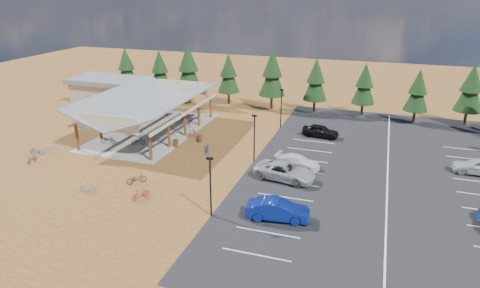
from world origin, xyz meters
The scene contains 40 objects.
ground centered at (0.00, 0.00, 0.00)m, with size 140.00×140.00×0.00m, color brown.
asphalt_lot centered at (18.50, 3.00, 0.02)m, with size 27.00×44.00×0.04m, color black.
concrete_pad centered at (-10.00, 7.00, 0.05)m, with size 10.60×18.60×0.10m, color gray.
bike_pavilion centered at (-10.00, 7.00, 3.82)m, with size 11.65×19.40×4.97m.
outbuilding centered at (-24.00, 18.00, 2.03)m, with size 11.00×7.00×3.90m.
lamp_post_0 centered at (5.00, -10.00, 2.98)m, with size 0.50×0.25×5.14m.
lamp_post_1 centered at (5.00, 2.00, 2.98)m, with size 0.50×0.25×5.14m.
lamp_post_2 centered at (5.00, 14.00, 2.98)m, with size 0.50×0.25×5.14m.
trash_bin_0 centered at (-4.77, 3.15, 0.45)m, with size 0.60×0.60×0.90m, color #422917.
trash_bin_1 centered at (-2.87, 5.67, 0.45)m, with size 0.60×0.60×0.90m, color #422917.
pine_0 centered at (-23.04, 22.21, 4.90)m, with size 3.45×3.45×8.03m.
pine_1 centered at (-16.74, 21.96, 4.87)m, with size 3.42×3.42×7.97m.
pine_2 centered at (-11.39, 21.25, 5.63)m, with size 3.95×3.95×9.21m.
pine_3 centered at (-5.47, 22.92, 4.78)m, with size 3.36×3.36×7.84m.
pine_4 centered at (1.64, 22.12, 5.45)m, with size 3.83×3.83×8.92m.
pine_5 centered at (7.97, 22.44, 4.83)m, with size 3.40×3.40×7.92m.
pine_6 centered at (14.69, 22.92, 4.61)m, with size 3.24×3.24×7.55m.
pine_7 centered at (21.57, 21.62, 4.46)m, with size 3.14×3.14×7.31m.
pine_8 centered at (27.96, 22.65, 5.04)m, with size 3.54×3.54×8.25m.
bike_0 centered at (-12.76, 1.54, 0.57)m, with size 0.63×1.80×0.95m, color black.
bike_1 centered at (-11.96, 4.86, 0.66)m, with size 0.52×1.86×1.12m, color gray.
bike_2 centered at (-13.19, 8.23, 0.56)m, with size 0.61×1.75×0.92m, color #1B2A9D.
bike_3 centered at (-12.32, 13.85, 0.60)m, with size 0.47×1.67×1.00m, color maroon.
bike_4 centered at (-9.14, 2.28, 0.51)m, with size 0.55×1.57×0.82m, color black.
bike_5 centered at (-9.09, 3.51, 0.63)m, with size 0.50×1.77×1.06m, color #94959B.
bike_6 centered at (-6.70, 10.04, 0.51)m, with size 0.54×1.55×0.81m, color navy.
bike_7 centered at (-7.85, 12.56, 0.60)m, with size 0.47×1.67×1.00m, color maroon.
bike_8 centered at (-17.08, -5.73, 0.41)m, with size 0.54×1.55×0.81m, color black.
bike_9 centered at (-17.59, -2.38, 0.49)m, with size 0.46×1.63×0.98m, color gray.
bike_10 centered at (-18.18, -3.85, 0.43)m, with size 0.57×1.65×0.87m, color #15329B.
bike_11 centered at (-1.93, -9.26, 0.54)m, with size 0.51×1.81×1.09m, color maroon.
bike_12 centered at (-3.94, -6.67, 0.49)m, with size 0.65×1.86×0.98m, color black.
bike_13 centered at (-7.23, -9.56, 0.45)m, with size 0.42×1.49×0.89m, color gray.
bike_14 centered at (-0.79, 3.09, 0.49)m, with size 0.64×1.85×0.97m, color navy.
bike_15 centered at (-4.46, 6.84, 0.51)m, with size 0.48×1.71×1.03m, color maroon.
car_1 centered at (10.25, -8.83, 0.87)m, with size 1.75×5.01×1.65m, color navy.
car_2 centered at (9.10, -1.38, 0.86)m, with size 2.73×5.92×1.64m, color #A1A2A8.
car_3 centered at (9.72, 1.73, 0.70)m, with size 1.86×4.58×1.33m, color white.
car_4 centered at (10.49, 11.92, 0.79)m, with size 1.78×4.42×1.51m, color black.
car_8 centered at (26.90, 5.91, 0.85)m, with size 1.91×4.76×1.62m, color #B1B3B8.
Camera 1 is at (16.91, -38.11, 17.69)m, focal length 32.00 mm.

